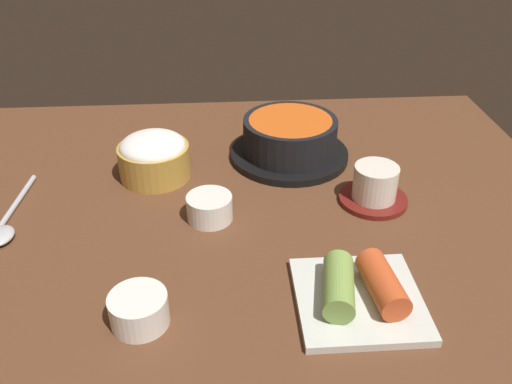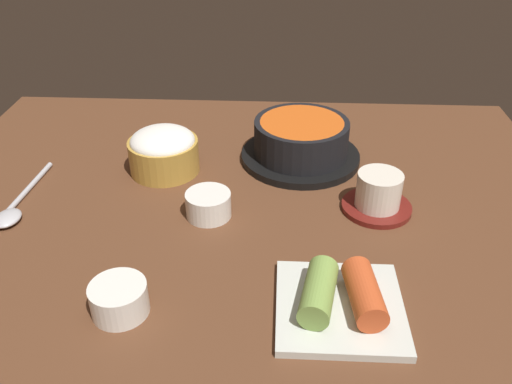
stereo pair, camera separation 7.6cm
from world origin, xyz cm
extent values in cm
cube|color=#56331E|center=(0.00, 0.00, 1.00)|extent=(100.00, 76.00, 2.00)
cylinder|color=black|center=(8.72, 13.34, 2.61)|extent=(19.91, 19.91, 1.22)
cylinder|color=black|center=(8.72, 13.34, 6.12)|extent=(15.61, 15.61, 5.81)
cylinder|color=#D15619|center=(8.72, 13.34, 8.73)|extent=(13.74, 13.74, 0.60)
cylinder|color=#B78C38|center=(-13.40, 8.60, 4.67)|extent=(11.20, 11.20, 5.35)
ellipsoid|color=white|center=(-13.40, 8.60, 7.35)|extent=(10.31, 10.31, 3.92)
cylinder|color=maroon|center=(19.51, -1.14, 2.40)|extent=(10.11, 10.11, 0.80)
cylinder|color=silver|center=(19.51, -1.14, 5.36)|extent=(6.45, 6.45, 5.12)
cylinder|color=#C6D18C|center=(19.51, -1.14, 7.62)|extent=(5.48, 5.48, 0.40)
cylinder|color=white|center=(-4.67, -3.83, 3.83)|extent=(6.46, 6.46, 3.65)
cylinder|color=#B73323|center=(-4.67, -3.83, 5.35)|extent=(5.30, 5.30, 0.50)
cube|color=silver|center=(12.50, -21.89, 2.50)|extent=(14.37, 14.37, 1.00)
cylinder|color=#7A9E47|center=(9.98, -21.89, 4.77)|extent=(5.10, 9.14, 3.53)
cylinder|color=#C64C23|center=(15.01, -21.89, 4.77)|extent=(4.43, 8.95, 3.53)
cylinder|color=white|center=(-12.27, -23.24, 3.87)|extent=(6.51, 6.51, 3.74)
cylinder|color=#B73323|center=(-12.27, -23.24, 5.44)|extent=(5.34, 5.34, 0.50)
cylinder|color=#B7B7BC|center=(-33.21, 0.93, 2.40)|extent=(1.88, 15.89, 0.80)
ellipsoid|color=#B7B7BC|center=(-32.67, -6.98, 2.72)|extent=(3.60, 4.68, 1.26)
camera|label=1|loc=(-2.39, -66.29, 46.07)|focal=37.54mm
camera|label=2|loc=(5.24, -66.35, 46.07)|focal=37.54mm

